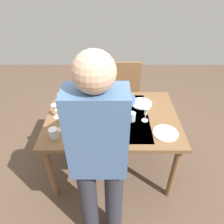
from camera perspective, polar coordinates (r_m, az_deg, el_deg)
ground_plane at (r=2.60m, az=-0.00°, el=-14.22°), size 6.00×6.00×0.00m
dining_table at (r=2.13m, az=-0.00°, el=-2.81°), size 1.32×0.94×0.74m
chair_near at (r=2.92m, az=3.87°, el=5.72°), size 0.40×0.40×0.91m
person_server at (r=1.40m, az=-3.73°, el=-12.15°), size 0.42×0.61×1.69m
wine_bottle at (r=1.77m, az=0.83°, el=-4.48°), size 0.07×0.07×0.30m
wine_glass_left at (r=1.99m, az=9.21°, el=0.01°), size 0.07×0.07×0.15m
wine_glass_right at (r=2.08m, az=-15.49°, el=0.87°), size 0.07×0.07×0.15m
water_cup_near_left at (r=1.88m, az=-4.36°, el=-4.52°), size 0.07×0.07×0.09m
water_cup_near_right at (r=1.89m, az=-15.89°, el=-5.66°), size 0.08×0.08×0.09m
water_cup_far_left at (r=2.01m, az=5.46°, el=-1.30°), size 0.07×0.07×0.09m
serving_bowl_pasta at (r=2.14m, az=-0.26°, el=1.08°), size 0.30×0.30×0.07m
side_bowl_salad at (r=1.98m, az=-11.11°, el=-3.15°), size 0.18×0.18×0.07m
dinner_plate_near at (r=2.28m, az=8.02°, el=2.37°), size 0.23×0.23×0.01m
dinner_plate_far at (r=1.94m, az=14.43°, el=-5.61°), size 0.23×0.23×0.01m
table_fork at (r=2.20m, az=-7.55°, el=0.77°), size 0.08×0.17×0.00m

